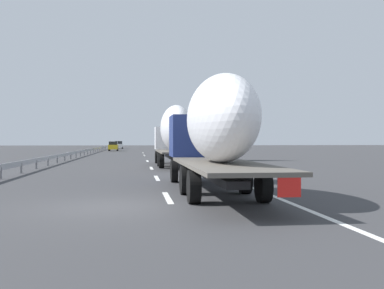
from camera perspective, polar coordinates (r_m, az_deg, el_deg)
ground_plane at (r=53.39m, az=-7.84°, el=-1.59°), size 260.00×260.00×0.00m
lane_stripe_0 at (r=15.51m, az=-3.10°, el=-6.68°), size 3.20×0.20×0.01m
lane_stripe_1 at (r=23.46m, az=-4.45°, el=-4.24°), size 3.20×0.20×0.01m
lane_stripe_2 at (r=31.90m, az=-5.14°, el=-2.98°), size 3.20×0.20×0.01m
lane_stripe_3 at (r=43.07m, az=-5.64°, el=-2.08°), size 3.20×0.20×0.01m
lane_stripe_4 at (r=58.38m, az=-6.01°, el=-1.40°), size 3.20×0.20×0.01m
lane_stripe_5 at (r=60.30m, az=-6.04°, el=-1.34°), size 3.20×0.20×0.01m
lane_stripe_6 at (r=71.81m, az=-6.20°, el=-1.05°), size 3.20×0.20×0.01m
edge_line_right at (r=58.57m, az=-2.38°, el=-1.39°), size 110.00×0.20×0.01m
truck_lead at (r=34.03m, az=-2.23°, el=1.51°), size 12.92×2.55×4.50m
truck_trailing at (r=16.65m, az=2.85°, el=1.99°), size 13.37×2.55×4.17m
car_white_van at (r=107.91m, az=-9.20°, el=-0.05°), size 4.67×1.81×1.80m
car_yellow_coupe at (r=85.54m, az=-9.87°, el=-0.20°), size 4.39×1.74×1.77m
road_sign at (r=60.14m, az=-1.36°, el=0.61°), size 0.10×0.90×2.96m
tree_0 at (r=95.47m, az=0.29°, el=1.65°), size 3.15×3.15×6.27m
tree_1 at (r=44.16m, az=5.28°, el=3.21°), size 2.61×2.61×6.14m
tree_2 at (r=92.53m, az=-0.54°, el=1.57°), size 3.75×3.75×5.84m
guardrail_median at (r=56.77m, az=-13.87°, el=-0.89°), size 94.00×0.10×0.76m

